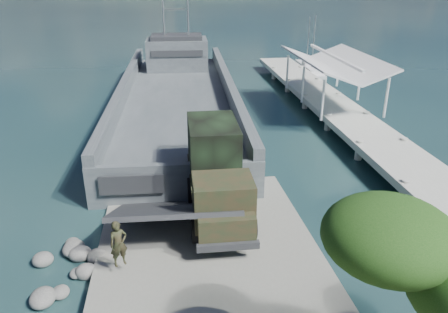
{
  "coord_description": "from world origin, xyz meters",
  "views": [
    {
      "loc": [
        -1.6,
        -16.0,
        12.22
      ],
      "look_at": [
        1.49,
        6.0,
        2.54
      ],
      "focal_mm": 35.0,
      "sensor_mm": 36.0,
      "label": 1
    }
  ],
  "objects_px": {
    "pier": "(335,101)",
    "military_truck": "(216,170)",
    "soldier": "(119,252)",
    "sailboat_far": "(307,66)",
    "landing_craft": "(178,106)",
    "sailboat_near": "(312,74)"
  },
  "relations": [
    {
      "from": "pier",
      "to": "soldier",
      "type": "height_order",
      "value": "pier"
    },
    {
      "from": "military_truck",
      "to": "sailboat_far",
      "type": "bearing_deg",
      "value": 66.1
    },
    {
      "from": "soldier",
      "to": "sailboat_far",
      "type": "height_order",
      "value": "sailboat_far"
    },
    {
      "from": "landing_craft",
      "to": "military_truck",
      "type": "relative_size",
      "value": 4.28
    },
    {
      "from": "landing_craft",
      "to": "sailboat_near",
      "type": "bearing_deg",
      "value": 39.81
    },
    {
      "from": "pier",
      "to": "soldier",
      "type": "relative_size",
      "value": 21.86
    },
    {
      "from": "sailboat_far",
      "to": "landing_craft",
      "type": "bearing_deg",
      "value": -132.8
    },
    {
      "from": "landing_craft",
      "to": "sailboat_far",
      "type": "relative_size",
      "value": 5.76
    },
    {
      "from": "sailboat_far",
      "to": "sailboat_near",
      "type": "bearing_deg",
      "value": -98.22
    },
    {
      "from": "soldier",
      "to": "sailboat_near",
      "type": "relative_size",
      "value": 0.27
    },
    {
      "from": "sailboat_near",
      "to": "sailboat_far",
      "type": "distance_m",
      "value": 4.74
    },
    {
      "from": "pier",
      "to": "military_truck",
      "type": "relative_size",
      "value": 4.87
    },
    {
      "from": "sailboat_near",
      "to": "sailboat_far",
      "type": "height_order",
      "value": "sailboat_near"
    },
    {
      "from": "landing_craft",
      "to": "soldier",
      "type": "height_order",
      "value": "landing_craft"
    },
    {
      "from": "landing_craft",
      "to": "soldier",
      "type": "bearing_deg",
      "value": -95.84
    },
    {
      "from": "military_truck",
      "to": "sailboat_far",
      "type": "height_order",
      "value": "sailboat_far"
    },
    {
      "from": "pier",
      "to": "soldier",
      "type": "distance_m",
      "value": 25.73
    },
    {
      "from": "pier",
      "to": "military_truck",
      "type": "height_order",
      "value": "pier"
    },
    {
      "from": "military_truck",
      "to": "soldier",
      "type": "distance_m",
      "value": 6.84
    },
    {
      "from": "pier",
      "to": "military_truck",
      "type": "distance_m",
      "value": 19.01
    },
    {
      "from": "landing_craft",
      "to": "military_truck",
      "type": "height_order",
      "value": "landing_craft"
    },
    {
      "from": "soldier",
      "to": "sailboat_far",
      "type": "xyz_separation_m",
      "value": [
        20.67,
        39.23,
        -1.15
      ]
    }
  ]
}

